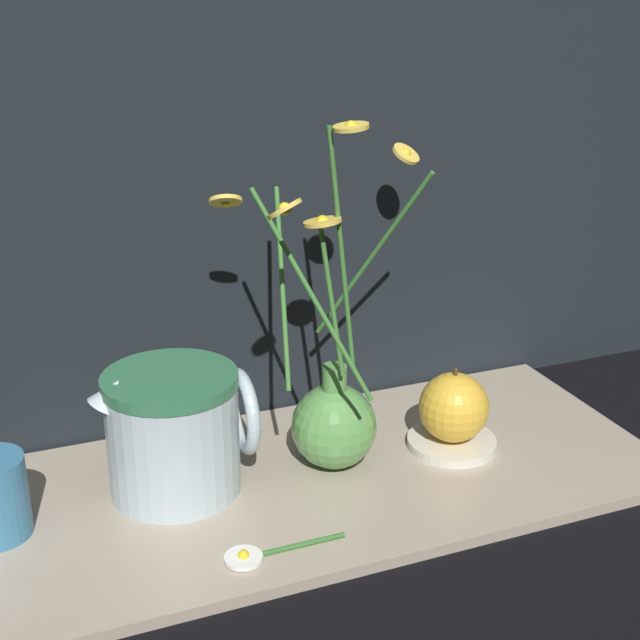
% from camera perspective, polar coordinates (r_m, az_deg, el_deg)
% --- Properties ---
extents(ground_plane, '(6.00, 6.00, 0.00)m').
position_cam_1_polar(ground_plane, '(0.97, -0.52, -10.52)').
color(ground_plane, black).
extents(shelf, '(0.76, 0.32, 0.01)m').
position_cam_1_polar(shelf, '(0.97, -0.52, -10.22)').
color(shelf, tan).
rests_on(shelf, ground_plane).
extents(vase_with_flowers, '(0.26, 0.21, 0.38)m').
position_cam_1_polar(vase_with_flowers, '(0.96, 0.87, -5.96)').
color(vase_with_flowers, '#59994C').
rests_on(vase_with_flowers, shelf).
extents(ceramic_pitcher, '(0.16, 0.14, 0.14)m').
position_cam_1_polar(ceramic_pitcher, '(0.92, -9.27, -6.78)').
color(ceramic_pitcher, silver).
rests_on(ceramic_pitcher, shelf).
extents(saucer_plate, '(0.10, 0.10, 0.01)m').
position_cam_1_polar(saucer_plate, '(1.03, 8.54, -7.85)').
color(saucer_plate, silver).
rests_on(saucer_plate, shelf).
extents(orange_fruit, '(0.08, 0.08, 0.09)m').
position_cam_1_polar(orange_fruit, '(1.01, 8.68, -5.64)').
color(orange_fruit, gold).
rests_on(orange_fruit, saucer_plate).
extents(loose_daisy, '(0.12, 0.04, 0.01)m').
position_cam_1_polar(loose_daisy, '(0.85, -3.99, -14.73)').
color(loose_daisy, '#336B2D').
rests_on(loose_daisy, shelf).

